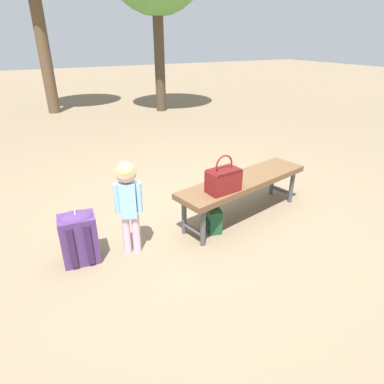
{
  "coord_description": "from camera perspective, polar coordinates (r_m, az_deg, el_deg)",
  "views": [
    {
      "loc": [
        1.48,
        2.68,
        1.81
      ],
      "look_at": [
        0.12,
        0.18,
        0.45
      ],
      "focal_mm": 30.8,
      "sensor_mm": 36.0,
      "label": 1
    }
  ],
  "objects": [
    {
      "name": "backpack_small",
      "position": [
        3.32,
        3.83,
        -4.67
      ],
      "size": [
        0.18,
        0.2,
        0.29
      ],
      "color": "#1E4C2D",
      "rests_on": "ground"
    },
    {
      "name": "backpack_large",
      "position": [
        3.01,
        -19.0,
        -7.19
      ],
      "size": [
        0.33,
        0.29,
        0.51
      ],
      "color": "#4C2D66",
      "rests_on": "ground"
    },
    {
      "name": "park_bench",
      "position": [
        3.52,
        8.95,
        1.47
      ],
      "size": [
        1.65,
        0.72,
        0.45
      ],
      "color": "brown",
      "rests_on": "ground"
    },
    {
      "name": "handbag",
      "position": [
        3.13,
        5.48,
        2.21
      ],
      "size": [
        0.34,
        0.21,
        0.37
      ],
      "color": "maroon",
      "rests_on": "park_bench"
    },
    {
      "name": "ground_plane",
      "position": [
        3.56,
        0.37,
        -5.06
      ],
      "size": [
        40.0,
        40.0,
        0.0
      ],
      "primitive_type": "plane",
      "color": "#7F6B51",
      "rests_on": "ground"
    },
    {
      "name": "child_standing",
      "position": [
        2.85,
        -11.08,
        -0.36
      ],
      "size": [
        0.23,
        0.18,
        0.88
      ],
      "color": "#E5B2C6",
      "rests_on": "ground"
    }
  ]
}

